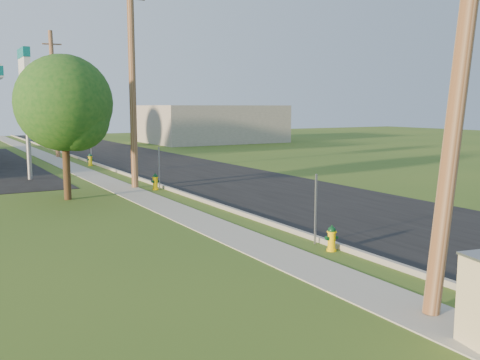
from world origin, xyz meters
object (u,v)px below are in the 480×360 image
Objects in this scene: price_pylon at (25,76)px; hydrant_far at (90,160)px; utility_pole_mid at (132,83)px; hydrant_near at (332,238)px; utility_pole_far at (54,94)px; hydrant_mid at (155,182)px; utility_pole_near at (463,54)px; tree_verge at (67,107)px.

price_pylon is 8.35× the size of hydrant_far.
hydrant_near is at bearing -86.70° from utility_pole_mid.
utility_pole_mid is 6.76m from price_pylon.
hydrant_near is at bearing -88.58° from utility_pole_far.
utility_pole_far is at bearing 91.42° from hydrant_near.
hydrant_near is 0.90× the size of hydrant_mid.
utility_pole_near is 13.40× the size of hydrant_near.
hydrant_near is (0.78, 4.40, -4.46)m from utility_pole_near.
utility_pole_near is 36.00m from utility_pole_far.
hydrant_far is at bearing 48.81° from price_pylon.
price_pylon is 8.55m from hydrant_far.
tree_verge is at bearing 109.78° from hydrant_near.
utility_pole_mid is 1.43× the size of price_pylon.
hydrant_near is (4.23, -11.76, -3.51)m from tree_verge.
utility_pole_near is 6.31m from hydrant_near.
price_pylon is at bearing 124.14° from hydrant_mid.
utility_pole_near reaches higher than hydrant_mid.
utility_pole_near is 11.55× the size of hydrant_far.
hydrant_far reaches higher than hydrant_mid.
price_pylon is 1.14× the size of tree_verge.
price_pylon is at bearing 99.42° from utility_pole_near.
price_pylon reaches higher than hydrant_mid.
price_pylon is 8.71× the size of hydrant_mid.
utility_pole_far is 13.11m from price_pylon.
hydrant_near is at bearing -89.69° from hydrant_far.
utility_pole_far is 12.09× the size of hydrant_mid.
hydrant_far is at bearing 90.31° from hydrant_near.
hydrant_near is (4.68, -19.10, -5.09)m from price_pylon.
utility_pole_near is 1.58× the size of tree_verge.
tree_verge is at bearing -99.85° from utility_pole_far.
price_pylon is at bearing 103.78° from hydrant_near.
hydrant_mid is at bearing -62.20° from utility_pole_mid.
hydrant_mid is at bearing 90.86° from hydrant_near.
utility_pole_mid is 12.46× the size of hydrant_mid.
utility_pole_far reaches higher than tree_verge.
hydrant_far is at bearing -84.90° from utility_pole_far.
utility_pole_far is at bearing 80.15° from tree_verge.
tree_verge reaches higher than hydrant_mid.
utility_pole_far is at bearing 95.10° from hydrant_far.
utility_pole_far is 31.92m from hydrant_near.
hydrant_far is (0.65, 10.70, -4.55)m from utility_pole_mid.
utility_pole_mid reaches higher than hydrant_far.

